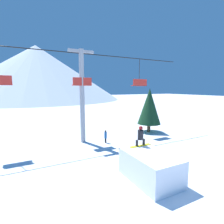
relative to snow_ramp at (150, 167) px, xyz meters
The scene contains 7 objects.
ground_plane 1.32m from the snow_ramp, 55.71° to the right, with size 220.00×220.00×0.00m, color white.
mountain_ridge 79.70m from the snow_ramp, 89.57° to the left, with size 72.81×72.81×23.80m.
snow_ramp is the anchor object (origin of this frame).
snowboarder 2.00m from the snow_ramp, 77.07° to the left, with size 1.53×0.36×1.29m.
chairlift 9.73m from the snow_ramp, 97.45° to the left, with size 23.20×0.46×8.77m.
pine_tree_near 11.56m from the snow_ramp, 51.09° to the left, with size 2.72×2.72×5.20m.
distant_skier 7.41m from the snow_ramp, 84.62° to the left, with size 0.24×0.24×1.23m.
Camera 1 is at (-6.85, -6.47, 5.25)m, focal length 28.00 mm.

